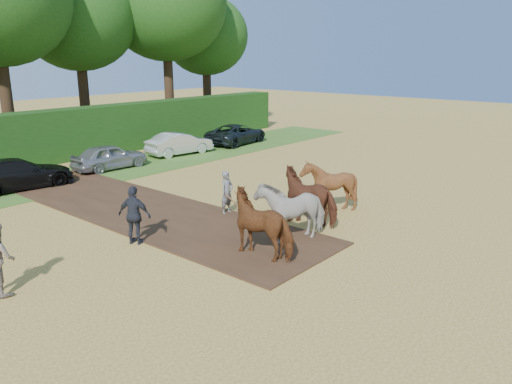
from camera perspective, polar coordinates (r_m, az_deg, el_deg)
name	(u,v)px	position (r m, az deg, el deg)	size (l,w,h in m)	color
ground	(246,267)	(14.97, -1.13, -8.60)	(120.00, 120.00, 0.00)	gold
earth_strip	(141,209)	(20.79, -12.97, -1.92)	(4.50, 17.00, 0.05)	#472D1C
grass_verge	(24,188)	(25.95, -25.03, 0.43)	(50.00, 5.00, 0.03)	#38601E
spectator_far	(135,215)	(16.89, -13.71, -2.61)	(1.16, 0.48, 1.97)	#22242D
plough_team	(299,202)	(17.82, 4.94, -1.14)	(6.81, 5.27, 2.06)	brown
parked_cars	(33,171)	(26.21, -24.10, 2.22)	(36.45, 3.32, 1.48)	#B3B7BA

